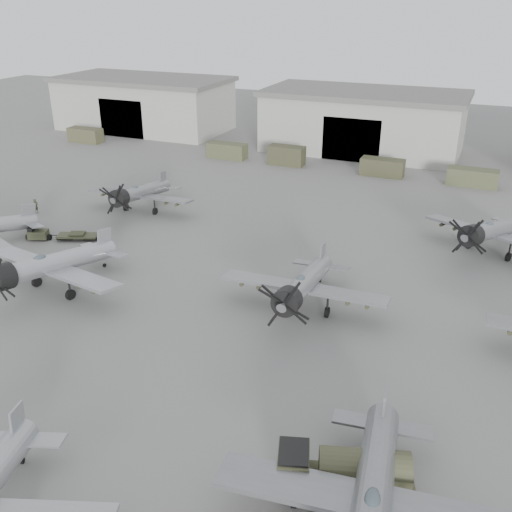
{
  "coord_description": "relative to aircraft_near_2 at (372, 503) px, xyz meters",
  "views": [
    {
      "loc": [
        18.44,
        -22.07,
        21.45
      ],
      "look_at": [
        2.42,
        15.72,
        2.5
      ],
      "focal_mm": 40.0,
      "sensor_mm": 36.0,
      "label": 1
    }
  ],
  "objects": [
    {
      "name": "aircraft_far_1",
      "position": [
        3.18,
        33.74,
        -0.21
      ],
      "size": [
        12.17,
        11.03,
        4.98
      ],
      "rotation": [
        0.0,
        0.0,
        -0.42
      ],
      "color": "gray",
      "rests_on": "ground"
    },
    {
      "name": "support_truck_4",
      "position": [
        -10.64,
        54.6,
        -1.37
      ],
      "size": [
        5.51,
        2.2,
        2.2
      ],
      "primitive_type": "cube",
      "color": "#3B3B27",
      "rests_on": "ground"
    },
    {
      "name": "hangar_center",
      "position": [
        -16.21,
        66.56,
        1.9
      ],
      "size": [
        29.0,
        14.8,
        8.7
      ],
      "color": "#9A9A90",
      "rests_on": "ground"
    },
    {
      "name": "aircraft_mid_1",
      "position": [
        -27.96,
        12.64,
        -0.08
      ],
      "size": [
        13.23,
        11.91,
        5.25
      ],
      "rotation": [
        0.0,
        0.0,
        -0.16
      ],
      "color": "#A1A3AA",
      "rests_on": "ground"
    },
    {
      "name": "support_truck_3",
      "position": [
        -23.79,
        54.6,
        -1.18
      ],
      "size": [
        4.94,
        2.2,
        2.58
      ],
      "primitive_type": "cube",
      "color": "#393A26",
      "rests_on": "ground"
    },
    {
      "name": "support_truck_2",
      "position": [
        -32.79,
        54.6,
        -1.41
      ],
      "size": [
        5.63,
        2.2,
        2.13
      ],
      "primitive_type": "cube",
      "color": "#464930",
      "rests_on": "ground"
    },
    {
      "name": "support_truck_0",
      "position": [
        -57.61,
        54.6,
        -1.38
      ],
      "size": [
        5.51,
        2.2,
        2.19
      ],
      "primitive_type": "cube",
      "color": "#46452D",
      "rests_on": "ground"
    },
    {
      "name": "ground",
      "position": [
        -16.21,
        4.6,
        -2.47
      ],
      "size": [
        220.0,
        220.0,
        0.0
      ],
      "primitive_type": "plane",
      "color": "#5B5B59",
      "rests_on": "ground"
    },
    {
      "name": "hangar_left",
      "position": [
        -54.21,
        66.56,
        1.9
      ],
      "size": [
        29.0,
        14.8,
        8.7
      ],
      "color": "#9A9A90",
      "rests_on": "ground"
    },
    {
      "name": "support_truck_5",
      "position": [
        0.36,
        54.6,
        -1.42
      ],
      "size": [
        5.94,
        2.2,
        2.11
      ],
      "primitive_type": "cube",
      "color": "#464A30",
      "rests_on": "ground"
    },
    {
      "name": "aircraft_mid_2",
      "position": [
        -8.9,
        17.42,
        -0.21
      ],
      "size": [
        12.43,
        11.19,
        4.98
      ],
      "rotation": [
        0.0,
        0.0,
        0.04
      ],
      "color": "gray",
      "rests_on": "ground"
    },
    {
      "name": "tug_trailer",
      "position": [
        -35.21,
        21.2,
        -1.98
      ],
      "size": [
        6.55,
        3.55,
        1.32
      ],
      "rotation": [
        0.0,
        0.0,
        0.37
      ],
      "color": "#393D28",
      "rests_on": "ground"
    },
    {
      "name": "ground_crew",
      "position": [
        -41.91,
        26.29,
        -1.67
      ],
      "size": [
        0.42,
        0.61,
        1.6
      ],
      "primitive_type": "imported",
      "rotation": [
        0.0,
        0.0,
        1.63
      ],
      "color": "#3D442D",
      "rests_on": "ground"
    },
    {
      "name": "aircraft_far_0",
      "position": [
        -31.77,
        30.71,
        -0.31
      ],
      "size": [
        11.89,
        10.7,
        4.76
      ],
      "rotation": [
        0.0,
        0.0,
        0.04
      ],
      "color": "gray",
      "rests_on": "ground"
    },
    {
      "name": "aircraft_near_2",
      "position": [
        0.0,
        0.0,
        0.0
      ],
      "size": [
        13.67,
        12.31,
        5.43
      ],
      "rotation": [
        0.0,
        0.0,
        0.12
      ],
      "color": "gray",
      "rests_on": "ground"
    },
    {
      "name": "fuel_tanker",
      "position": [
        -1.75,
        2.38,
        -1.06
      ],
      "size": [
        6.7,
        4.22,
        2.45
      ],
      "rotation": [
        0.0,
        0.0,
        0.3
      ],
      "color": "#3D3E28",
      "rests_on": "ground"
    }
  ]
}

